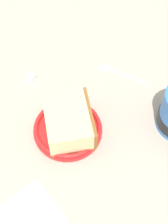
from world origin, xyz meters
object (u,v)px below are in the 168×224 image
Objects in this scene: sugar_cube at (31,78)px; teaspoon at (113,70)px; cake_slice at (69,122)px; small_plate at (68,129)px.

teaspoon is at bearing -21.04° from sugar_cube.
cake_slice is 1.29× the size of teaspoon.
cake_slice reaches higher than teaspoon.
small_plate is 19.15cm from teaspoon.
teaspoon is 6.29× the size of sugar_cube.
cake_slice is at bearing -18.95° from small_plate.
cake_slice reaches higher than small_plate.
small_plate is 8.19× the size of sugar_cube.
small_plate is 1.01× the size of cake_slice.
teaspoon is 18.72cm from sugar_cube.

